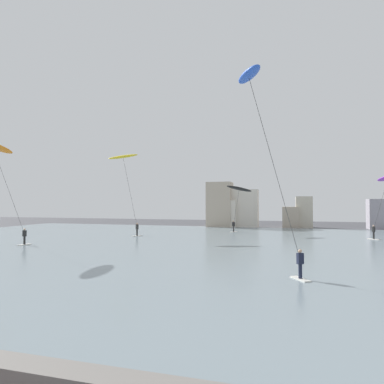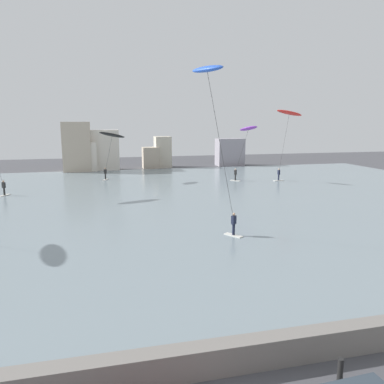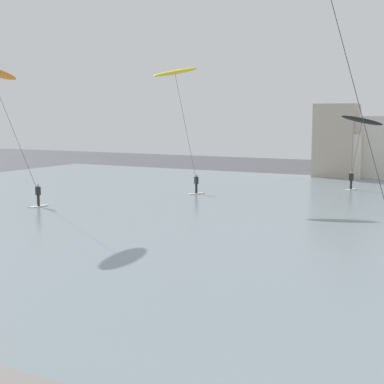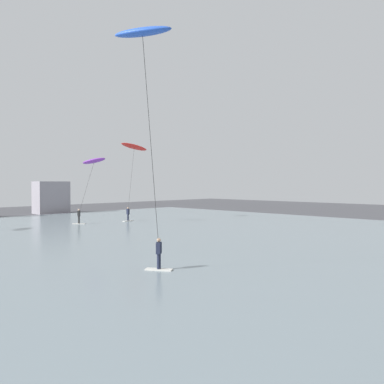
% 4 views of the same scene
% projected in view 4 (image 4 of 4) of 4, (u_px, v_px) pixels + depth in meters
% --- Properties ---
extents(kitesurfer_red, '(4.07, 2.06, 9.60)m').
position_uv_depth(kitesurfer_red, '(134.00, 152.00, 47.00)').
color(kitesurfer_red, silver).
rests_on(kitesurfer_red, water_bay).
extents(kitesurfer_blue, '(4.05, 4.02, 11.22)m').
position_uv_depth(kitesurfer_blue, '(145.00, 66.00, 16.86)').
color(kitesurfer_blue, silver).
rests_on(kitesurfer_blue, water_bay).
extents(kitesurfer_purple, '(2.96, 3.20, 7.49)m').
position_uv_depth(kitesurfer_purple, '(92.00, 168.00, 42.38)').
color(kitesurfer_purple, silver).
rests_on(kitesurfer_purple, water_bay).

